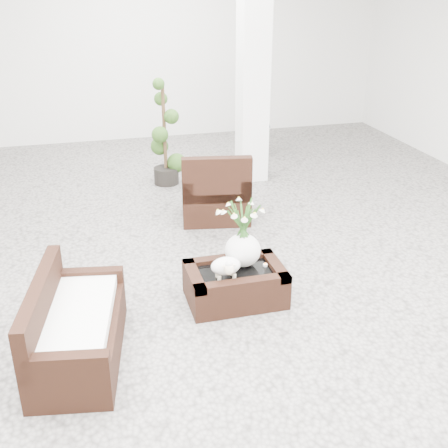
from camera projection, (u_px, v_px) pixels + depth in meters
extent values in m
plane|color=gray|center=(222.00, 275.00, 5.78)|extent=(11.00, 11.00, 0.00)
cube|color=white|center=(253.00, 59.00, 7.81)|extent=(0.40, 0.40, 3.50)
cube|color=black|center=(235.00, 286.00, 5.27)|extent=(0.90, 0.60, 0.31)
ellipsoid|color=white|center=(226.00, 268.00, 5.05)|extent=(0.28, 0.23, 0.21)
cylinder|color=white|center=(265.00, 265.00, 5.29)|extent=(0.04, 0.04, 0.03)
cube|color=black|center=(215.00, 183.00, 7.00)|extent=(0.96, 0.93, 0.89)
cube|color=black|center=(78.00, 320.00, 4.41)|extent=(0.85, 1.40, 0.70)
imported|color=navy|center=(257.00, 102.00, 9.22)|extent=(0.46, 0.68, 1.82)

